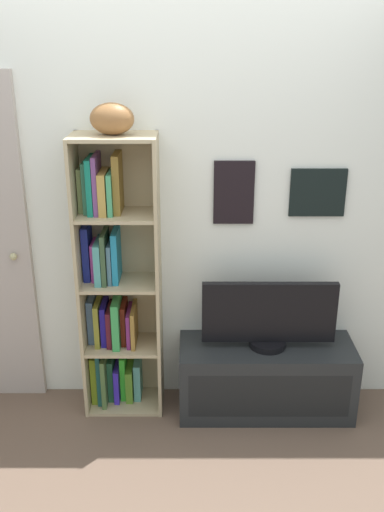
{
  "coord_description": "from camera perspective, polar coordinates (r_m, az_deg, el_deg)",
  "views": [
    {
      "loc": [
        0.06,
        -2.17,
        2.27
      ],
      "look_at": [
        0.07,
        0.85,
        1.06
      ],
      "focal_mm": 40.74,
      "sensor_mm": 36.0,
      "label": 1
    }
  ],
  "objects": [
    {
      "name": "back_wall",
      "position": [
        3.45,
        -1.11,
        5.01
      ],
      "size": [
        4.8,
        0.08,
        2.55
      ],
      "color": "white",
      "rests_on": "ground"
    },
    {
      "name": "football",
      "position": [
        3.18,
        -8.03,
        13.19
      ],
      "size": [
        0.26,
        0.2,
        0.17
      ],
      "primitive_type": "ellipsoid",
      "rotation": [
        0.0,
        0.0,
        -0.15
      ],
      "color": "brown",
      "rests_on": "bookshelf"
    },
    {
      "name": "tv_stand",
      "position": [
        3.72,
        7.1,
        -11.77
      ],
      "size": [
        1.07,
        0.4,
        0.45
      ],
      "color": "#212426",
      "rests_on": "ground"
    },
    {
      "name": "television",
      "position": [
        3.5,
        7.43,
        -5.82
      ],
      "size": [
        0.8,
        0.22,
        0.42
      ],
      "color": "black",
      "rests_on": "tv_stand"
    },
    {
      "name": "bookshelf",
      "position": [
        3.51,
        -7.82,
        -3.18
      ],
      "size": [
        0.48,
        0.3,
        1.72
      ],
      "color": "tan",
      "rests_on": "ground"
    }
  ]
}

